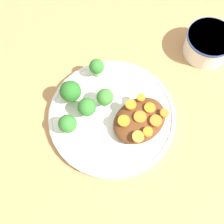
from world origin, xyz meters
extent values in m
plane|color=tan|center=(0.00, 0.00, 0.00)|extent=(4.00, 4.00, 0.00)
cylinder|color=white|center=(0.00, 0.00, 0.01)|extent=(0.28, 0.28, 0.02)
torus|color=white|center=(0.00, 0.00, 0.02)|extent=(0.27, 0.27, 0.01)
cylinder|color=white|center=(-0.28, 0.01, 0.03)|extent=(0.11, 0.11, 0.06)
cylinder|color=#2D478C|center=(-0.28, 0.01, 0.06)|extent=(0.11, 0.11, 0.01)
cylinder|color=white|center=(-0.28, 0.01, 0.05)|extent=(0.09, 0.09, 0.01)
ellipsoid|color=#5B3319|center=(-0.03, 0.05, 0.03)|extent=(0.12, 0.09, 0.03)
cylinder|color=#7FA85B|center=(-0.04, -0.10, 0.03)|extent=(0.01, 0.01, 0.03)
sphere|color=#337A2D|center=(-0.04, -0.10, 0.05)|extent=(0.03, 0.03, 0.03)
cylinder|color=#7FA85B|center=(0.04, -0.04, 0.03)|extent=(0.02, 0.02, 0.02)
sphere|color=#337A2D|center=(0.04, -0.04, 0.05)|extent=(0.04, 0.04, 0.04)
cylinder|color=#759E51|center=(-0.01, -0.03, 0.03)|extent=(0.01, 0.01, 0.02)
sphere|color=#3D8433|center=(-0.01, -0.03, 0.05)|extent=(0.04, 0.04, 0.04)
cylinder|color=#7FA85B|center=(0.09, -0.03, 0.03)|extent=(0.02, 0.02, 0.02)
sphere|color=#337A2D|center=(0.09, -0.03, 0.05)|extent=(0.04, 0.04, 0.04)
cylinder|color=#7FA85B|center=(0.04, -0.09, 0.03)|extent=(0.02, 0.02, 0.02)
sphere|color=#286B23|center=(0.04, -0.09, 0.05)|extent=(0.05, 0.05, 0.05)
cylinder|color=orange|center=(0.00, 0.04, 0.05)|extent=(0.02, 0.02, 0.01)
cylinder|color=orange|center=(-0.02, 0.09, 0.05)|extent=(0.02, 0.02, 0.01)
cylinder|color=orange|center=(-0.03, 0.05, 0.05)|extent=(0.03, 0.03, 0.01)
cylinder|color=orange|center=(-0.03, 0.02, 0.05)|extent=(0.02, 0.02, 0.01)
cylinder|color=orange|center=(-0.05, 0.08, 0.05)|extent=(0.02, 0.02, 0.01)
cylinder|color=orange|center=(-0.06, 0.05, 0.05)|extent=(0.02, 0.02, 0.00)
cylinder|color=orange|center=(0.00, 0.08, 0.05)|extent=(0.02, 0.02, 0.01)
cylinder|color=orange|center=(-0.06, 0.02, 0.05)|extent=(0.02, 0.02, 0.01)
cylinder|color=orange|center=(-0.07, 0.08, 0.05)|extent=(0.02, 0.02, 0.01)
camera|label=1|loc=(0.17, 0.20, 0.63)|focal=50.00mm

